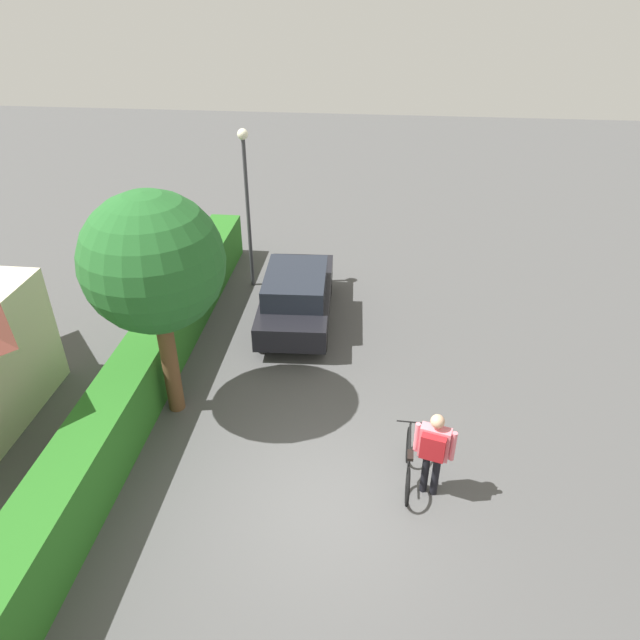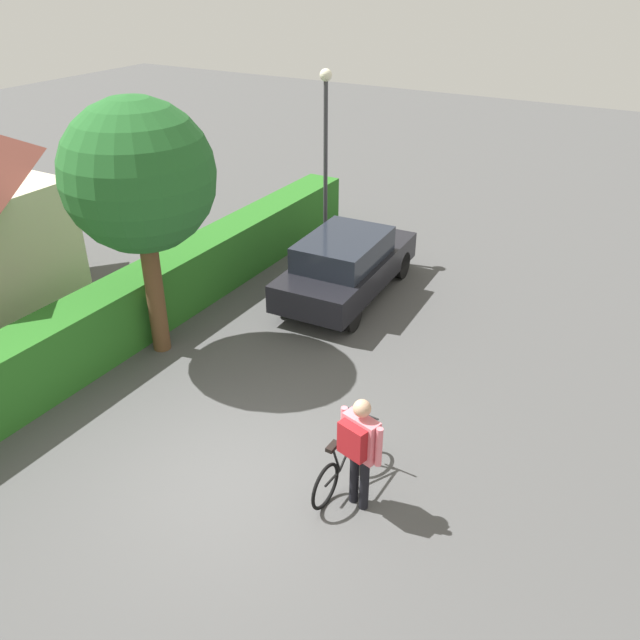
# 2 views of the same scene
# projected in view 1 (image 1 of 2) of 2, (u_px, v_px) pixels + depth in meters

# --- Properties ---
(ground_plane) EXTENTS (60.00, 60.00, 0.00)m
(ground_plane) POSITION_uv_depth(u_px,v_px,m) (328.00, 506.00, 9.92)
(ground_plane) COLOR #4A4A4A
(hedge_row) EXTENTS (19.70, 0.90, 1.26)m
(hedge_row) POSITION_uv_depth(u_px,v_px,m) (90.00, 461.00, 9.96)
(hedge_row) COLOR #286920
(hedge_row) RESTS_ON ground
(parked_car_near) EXTENTS (4.12, 1.88, 1.44)m
(parked_car_near) POSITION_uv_depth(u_px,v_px,m) (297.00, 295.00, 14.66)
(parked_car_near) COLOR black
(parked_car_near) RESTS_ON ground
(bicycle) EXTENTS (1.69, 0.50, 0.93)m
(bicycle) POSITION_uv_depth(u_px,v_px,m) (408.00, 463.00, 10.26)
(bicycle) COLOR black
(bicycle) RESTS_ON ground
(person_rider) EXTENTS (0.45, 0.67, 1.74)m
(person_rider) POSITION_uv_depth(u_px,v_px,m) (434.00, 448.00, 9.61)
(person_rider) COLOR black
(person_rider) RESTS_ON ground
(street_lamp) EXTENTS (0.28, 0.28, 4.41)m
(street_lamp) POSITION_uv_depth(u_px,v_px,m) (247.00, 190.00, 15.22)
(street_lamp) COLOR #38383D
(street_lamp) RESTS_ON ground
(tree_kerbside) EXTENTS (2.61, 2.61, 4.67)m
(tree_kerbside) POSITION_uv_depth(u_px,v_px,m) (153.00, 264.00, 10.36)
(tree_kerbside) COLOR brown
(tree_kerbside) RESTS_ON ground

